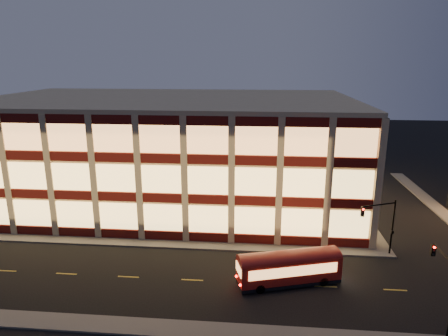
# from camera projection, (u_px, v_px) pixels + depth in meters

# --- Properties ---
(ground) EXTENTS (200.00, 200.00, 0.00)m
(ground) POSITION_uv_depth(u_px,v_px,m) (165.00, 248.00, 42.62)
(ground) COLOR black
(ground) RESTS_ON ground
(sidewalk_office_south) EXTENTS (54.00, 2.00, 0.15)m
(sidewalk_office_south) POSITION_uv_depth(u_px,v_px,m) (140.00, 243.00, 43.83)
(sidewalk_office_south) COLOR #514F4C
(sidewalk_office_south) RESTS_ON ground
(sidewalk_office_east) EXTENTS (2.00, 30.00, 0.15)m
(sidewalk_office_east) POSITION_uv_depth(u_px,v_px,m) (351.00, 201.00, 56.91)
(sidewalk_office_east) COLOR #514F4C
(sidewalk_office_east) RESTS_ON ground
(sidewalk_tower_west) EXTENTS (2.00, 30.00, 0.15)m
(sidewalk_tower_west) POSITION_uv_depth(u_px,v_px,m) (431.00, 203.00, 55.93)
(sidewalk_tower_west) COLOR #514F4C
(sidewalk_tower_west) RESTS_ON ground
(sidewalk_near) EXTENTS (100.00, 2.00, 0.15)m
(sidewalk_near) POSITION_uv_depth(u_px,v_px,m) (124.00, 326.00, 30.11)
(sidewalk_near) COLOR #514F4C
(sidewalk_near) RESTS_ON ground
(office_building) EXTENTS (50.45, 30.45, 14.50)m
(office_building) POSITION_uv_depth(u_px,v_px,m) (170.00, 148.00, 57.23)
(office_building) COLOR tan
(office_building) RESTS_ON ground
(traffic_signal_far) EXTENTS (3.79, 1.87, 6.00)m
(traffic_signal_far) POSITION_uv_depth(u_px,v_px,m) (382.00, 219.00, 39.81)
(traffic_signal_far) COLOR black
(traffic_signal_far) RESTS_ON ground
(traffic_signal_near) EXTENTS (0.32, 4.45, 6.00)m
(traffic_signal_near) POSITION_uv_depth(u_px,v_px,m) (445.00, 279.00, 28.86)
(traffic_signal_near) COLOR black
(traffic_signal_near) RESTS_ON ground
(trolley_bus) EXTENTS (9.44, 4.84, 3.11)m
(trolley_bus) POSITION_uv_depth(u_px,v_px,m) (289.00, 266.00, 35.52)
(trolley_bus) COLOR #8F0D07
(trolley_bus) RESTS_ON ground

